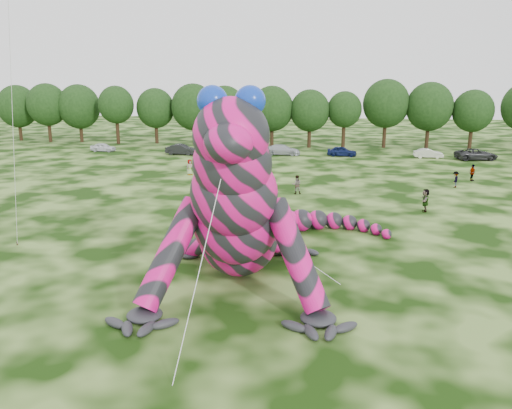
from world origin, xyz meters
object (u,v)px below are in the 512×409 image
Objects in this scene: tree_5 at (194,114)px; car_1 at (182,150)px; tree_2 at (80,113)px; tree_12 at (472,120)px; spectator_3 at (472,173)px; car_2 at (235,148)px; car_3 at (283,150)px; tree_1 at (48,113)px; car_4 at (342,151)px; tree_11 at (429,116)px; car_0 at (103,147)px; tree_4 at (156,116)px; tree_6 at (225,116)px; car_6 at (476,154)px; tree_3 at (117,115)px; tree_0 at (18,113)px; car_5 at (428,153)px; tree_7 at (272,117)px; spectator_1 at (297,185)px; spectator_0 at (245,192)px; spectator_2 at (455,179)px; inflatable_gecko at (240,180)px; tree_10 at (386,114)px; tree_9 at (344,120)px; tree_8 at (310,119)px; spectator_5 at (425,200)px; spectator_4 at (190,167)px.

car_1 is (1.31, -11.83, -4.16)m from tree_5.
tree_2 is 2.15× the size of car_1.
spectator_3 is at bearing -103.89° from tree_12.
car_3 is (7.10, -1.13, 0.03)m from car_2.
car_4 is at bearing -11.16° from tree_1.
tree_5 is 36.91m from tree_11.
car_0 is (14.11, -9.94, -4.27)m from tree_1.
tree_6 is (12.08, -2.03, 0.22)m from tree_4.
tree_6 is at bearing 65.11° from car_6.
tree_1 is at bearing -179.13° from tree_5.
tree_3 is at bearing -173.80° from tree_5.
tree_5 is at bearing 99.77° from spectator_3.
tree_0 is 67.82m from car_5.
car_4 is at bearing -38.02° from tree_7.
car_0 is at bearing -46.12° from spectator_1.
car_0 is 50.48m from spectator_3.
tree_3 is 1.04× the size of tree_4.
spectator_0 is at bearing 36.41° from spectator_1.
car_6 is at bearing -177.12° from spectator_2.
spectator_1 reaches higher than car_6.
car_0 is 38.68m from spectator_1.
inflatable_gecko is 55.65m from tree_10.
tree_11 is 2.01× the size of car_3.
tree_3 is at bearing -13.07° from tree_2.
car_2 is 30.37m from spectator_0.
tree_3 reaches higher than car_3.
tree_1 reaches higher than tree_9.
tree_11 is 2.24× the size of car_1.
tree_8 is (13.34, 0.30, -0.27)m from tree_6.
tree_0 is 74.59m from tree_12.
car_6 is (28.30, -9.29, -3.98)m from tree_7.
tree_5 is 2.64× the size of car_0.
car_5 is 2.04× the size of spectator_5.
car_5 is at bearing -84.59° from car_3.
car_3 is at bearing -145.87° from tree_10.
tree_4 is 43.43m from tree_11.
tree_8 is 2.20× the size of car_4.
tree_7 is 23.91m from tree_11.
tree_1 is at bearing 70.49° from car_6.
tree_1 is 6.12× the size of spectator_2.
spectator_5 is (10.82, -38.00, -3.54)m from tree_8.
tree_3 is at bearing -179.57° from tree_9.
car_1 is at bearing 90.83° from car_5.
car_2 is at bearing -31.60° from tree_4.
spectator_1 is (1.92, 19.34, -4.22)m from inflatable_gecko.
car_6 is (17.53, -0.87, 0.06)m from car_4.
car_6 is 38.11m from spectator_4.
tree_2 reaches higher than spectator_3.
tree_2 is at bearing 166.93° from tree_3.
tree_0 is 0.97× the size of tree_5.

